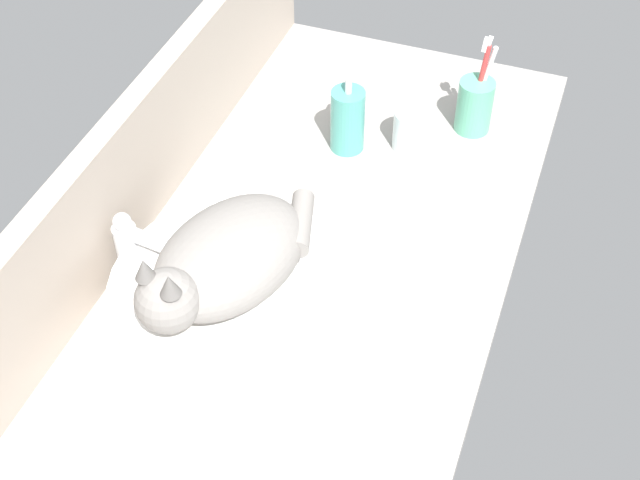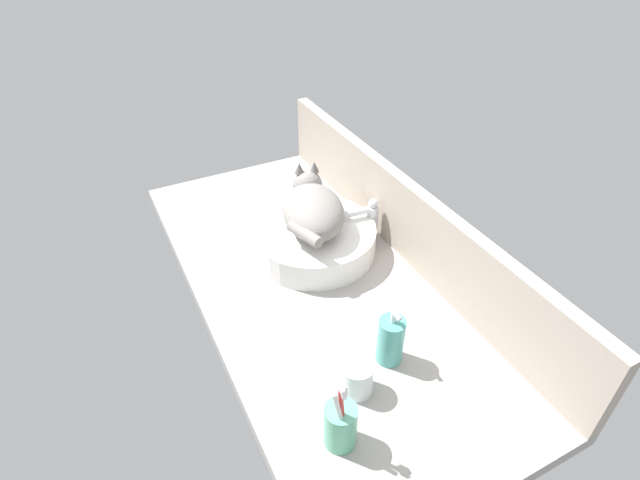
% 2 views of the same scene
% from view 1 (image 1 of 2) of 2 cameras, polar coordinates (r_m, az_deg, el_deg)
% --- Properties ---
extents(ground_plane, '(1.35, 0.61, 0.04)m').
position_cam_1_polar(ground_plane, '(1.40, -1.22, -2.85)').
color(ground_plane, '#9E9993').
extents(backsplash_panel, '(1.35, 0.04, 0.23)m').
position_cam_1_polar(backsplash_panel, '(1.41, -12.40, 3.84)').
color(backsplash_panel, '#AD9E8E').
rests_on(backsplash_panel, ground_plane).
extents(sink_basin, '(0.36, 0.36, 0.08)m').
position_cam_1_polar(sink_basin, '(1.30, -5.44, -3.93)').
color(sink_basin, white).
rests_on(sink_basin, ground_plane).
extents(cat, '(0.30, 0.24, 0.14)m').
position_cam_1_polar(cat, '(1.22, -6.16, -1.32)').
color(cat, gray).
rests_on(cat, sink_basin).
extents(faucet, '(0.04, 0.12, 0.14)m').
position_cam_1_polar(faucet, '(1.35, -11.85, -0.48)').
color(faucet, silver).
rests_on(faucet, ground_plane).
extents(soap_dispenser, '(0.06, 0.06, 0.15)m').
position_cam_1_polar(soap_dispenser, '(1.57, 1.78, 7.70)').
color(soap_dispenser, teal).
rests_on(soap_dispenser, ground_plane).
extents(toothbrush_cup, '(0.06, 0.06, 0.19)m').
position_cam_1_polar(toothbrush_cup, '(1.64, 9.89, 8.57)').
color(toothbrush_cup, '#5BB28E').
rests_on(toothbrush_cup, ground_plane).
extents(water_glass, '(0.07, 0.07, 0.08)m').
position_cam_1_polar(water_glass, '(1.60, 5.95, 6.93)').
color(water_glass, white).
rests_on(water_glass, ground_plane).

